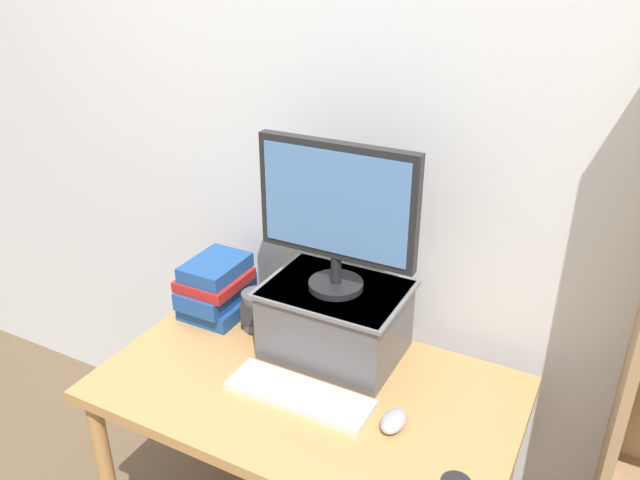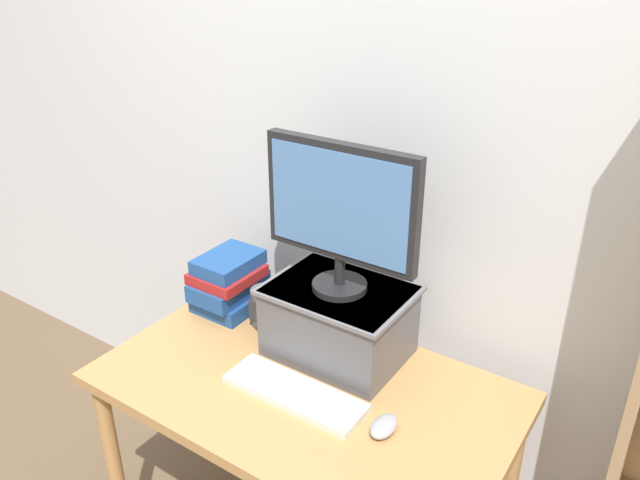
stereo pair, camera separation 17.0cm
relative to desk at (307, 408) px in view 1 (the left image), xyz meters
name	(u,v)px [view 1 (the left image)]	position (x,y,z in m)	size (l,w,h in m)	color
back_wall	(379,163)	(0.00, 0.49, 0.63)	(7.00, 0.08, 2.60)	silver
desk	(307,408)	(0.00, 0.00, 0.00)	(1.22, 0.71, 0.76)	#B7844C
riser_box	(337,319)	(0.00, 0.19, 0.21)	(0.43, 0.32, 0.23)	#515156
computer_monitor	(338,209)	(0.00, 0.19, 0.58)	(0.49, 0.17, 0.46)	black
keyboard	(299,394)	(0.01, -0.06, 0.10)	(0.43, 0.14, 0.02)	silver
computer_mouse	(393,421)	(0.29, -0.04, 0.11)	(0.06, 0.10, 0.04)	#99999E
book_stack	(217,288)	(-0.47, 0.20, 0.19)	(0.20, 0.26, 0.20)	navy
desk_speaker	(257,310)	(-0.29, 0.19, 0.16)	(0.10, 0.10, 0.13)	#4C4C51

